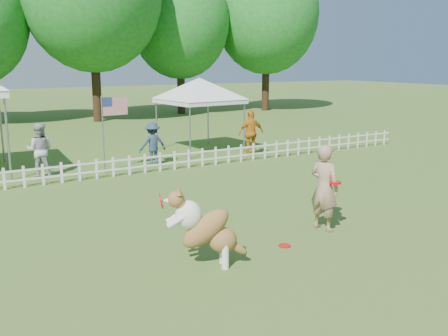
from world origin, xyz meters
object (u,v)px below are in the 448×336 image
frisbee_on_turf (285,246)px  dog (207,228)px  handler (324,188)px  flag_pole (103,135)px  spectator_c (251,133)px  canopy_tent_right (200,115)px  spectator_a (40,150)px  spectator_b (153,144)px

frisbee_on_turf → dog: bearing=-176.7°
handler → flag_pole: size_ratio=0.75×
frisbee_on_turf → spectator_c: size_ratio=0.14×
frisbee_on_turf → canopy_tent_right: 10.43m
dog → frisbee_on_turf: (1.69, 0.10, -0.67)m
handler → spectator_a: 8.88m
spectator_a → spectator_b: size_ratio=1.12×
handler → spectator_b: bearing=-9.4°
dog → spectator_c: size_ratio=0.81×
flag_pole → spectator_c: flag_pole is taller
flag_pole → spectator_a: (-1.76, 0.53, -0.38)m
canopy_tent_right → spectator_c: bearing=-64.4°
frisbee_on_turf → spectator_b: (0.77, 8.12, 0.70)m
canopy_tent_right → flag_pole: 4.81m
dog → spectator_a: (-1.04, 8.40, 0.12)m
spectator_b → spectator_c: 3.76m
spectator_c → frisbee_on_turf: bearing=68.2°
frisbee_on_turf → canopy_tent_right: bearing=70.8°
flag_pole → spectator_b: size_ratio=1.65×
spectator_b → spectator_a: bearing=-1.9°
frisbee_on_turf → spectator_b: 8.19m
handler → flag_pole: 7.73m
flag_pole → dog: bearing=-103.2°
spectator_c → dog: bearing=60.1°
flag_pole → spectator_a: bearing=155.3°
frisbee_on_turf → spectator_b: bearing=84.6°
canopy_tent_right → spectator_b: 3.17m
canopy_tent_right → spectator_b: (-2.63, -1.65, -0.64)m
frisbee_on_turf → canopy_tent_right: canopy_tent_right is taller
handler → flag_pole: (-2.22, 7.40, 0.30)m
canopy_tent_right → spectator_a: size_ratio=1.69×
handler → dog: handler is taller
frisbee_on_turf → handler: bearing=16.4°
dog → spectator_c: 10.15m
spectator_a → frisbee_on_turf: bearing=131.5°
spectator_a → flag_pole: bearing=-173.5°
flag_pole → spectator_b: (1.74, 0.35, -0.47)m
dog → spectator_c: (6.21, 8.02, 0.16)m
dog → spectator_c: spectator_c is taller
flag_pole → frisbee_on_turf: bearing=-90.8°
flag_pole → spectator_b: bearing=3.5°
spectator_a → canopy_tent_right: bearing=-143.3°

